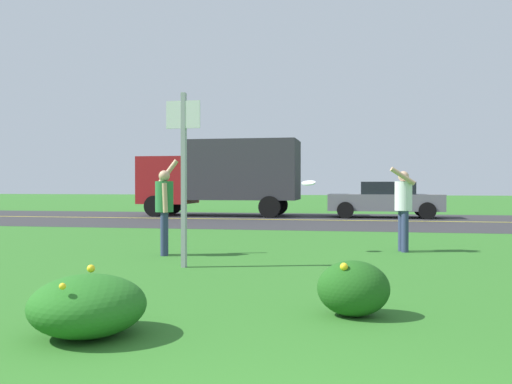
% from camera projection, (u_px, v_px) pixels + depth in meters
% --- Properties ---
extents(ground_plane, '(120.00, 120.00, 0.00)m').
position_uv_depth(ground_plane, '(349.00, 251.00, 11.15)').
color(ground_plane, '#2D6B23').
extents(highway_strip, '(120.00, 9.60, 0.01)m').
position_uv_depth(highway_strip, '(354.00, 221.00, 20.44)').
color(highway_strip, '#2D2D30').
rests_on(highway_strip, ground).
extents(highway_center_stripe, '(120.00, 0.16, 0.00)m').
position_uv_depth(highway_center_stripe, '(354.00, 220.00, 20.44)').
color(highway_center_stripe, yellow).
rests_on(highway_center_stripe, ground).
extents(daylily_clump_front_right, '(1.02, 1.04, 0.60)m').
position_uv_depth(daylily_clump_front_right, '(88.00, 305.00, 4.86)').
color(daylily_clump_front_right, '#23661E').
rests_on(daylily_clump_front_right, ground).
extents(daylily_clump_mid_right, '(0.73, 0.61, 0.56)m').
position_uv_depth(daylily_clump_mid_right, '(353.00, 288.00, 5.60)').
color(daylily_clump_mid_right, '#1E5619').
rests_on(daylily_clump_mid_right, ground).
extents(sign_post_near_path, '(0.56, 0.10, 2.81)m').
position_uv_depth(sign_post_near_path, '(184.00, 162.00, 8.88)').
color(sign_post_near_path, '#93969B').
rests_on(sign_post_near_path, ground).
extents(person_thrower_green_shirt, '(0.41, 0.55, 1.82)m').
position_uv_depth(person_thrower_green_shirt, '(165.00, 204.00, 10.42)').
color(person_thrower_green_shirt, '#287038').
rests_on(person_thrower_green_shirt, ground).
extents(person_catcher_white_shirt, '(0.52, 0.58, 1.68)m').
position_uv_depth(person_catcher_white_shirt, '(403.00, 203.00, 10.98)').
color(person_catcher_white_shirt, silver).
rests_on(person_catcher_white_shirt, ground).
extents(frisbee_white, '(0.28, 0.27, 0.12)m').
position_uv_depth(frisbee_white, '(309.00, 183.00, 10.89)').
color(frisbee_white, white).
extents(car_gray_center_left, '(4.50, 2.00, 1.45)m').
position_uv_depth(car_gray_center_left, '(385.00, 199.00, 22.33)').
color(car_gray_center_left, slate).
rests_on(car_gray_center_left, ground).
extents(box_truck_red, '(6.70, 2.46, 3.20)m').
position_uv_depth(box_truck_red, '(223.00, 174.00, 23.56)').
color(box_truck_red, maroon).
rests_on(box_truck_red, ground).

